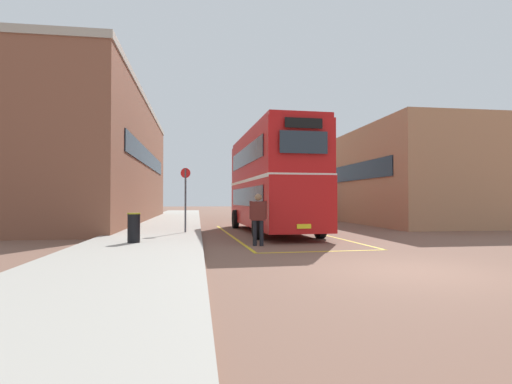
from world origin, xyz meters
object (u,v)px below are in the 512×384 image
object	(u,v)px
double_decker_bus	(271,180)
single_deck_bus	(294,199)
bus_stop_sign	(185,194)
pedestrian_boarding	(258,215)
litter_bin	(134,228)

from	to	relation	value
double_decker_bus	single_deck_bus	xyz separation A→B (m)	(4.81, 15.08, -0.87)
double_decker_bus	bus_stop_sign	size ratio (longest dim) A/B	3.64
single_deck_bus	pedestrian_boarding	world-z (taller)	single_deck_bus
single_deck_bus	litter_bin	size ratio (longest dim) A/B	8.66
litter_bin	bus_stop_sign	size ratio (longest dim) A/B	0.35
double_decker_bus	single_deck_bus	world-z (taller)	double_decker_bus
litter_bin	bus_stop_sign	xyz separation A→B (m)	(1.57, 4.03, 1.19)
single_deck_bus	bus_stop_sign	xyz separation A→B (m)	(-8.83, -16.02, 0.19)
pedestrian_boarding	litter_bin	size ratio (longest dim) A/B	1.79
bus_stop_sign	pedestrian_boarding	bearing A→B (deg)	-59.53
pedestrian_boarding	bus_stop_sign	size ratio (longest dim) A/B	0.63
pedestrian_boarding	bus_stop_sign	bearing A→B (deg)	120.47
litter_bin	bus_stop_sign	bearing A→B (deg)	68.69
double_decker_bus	pedestrian_boarding	distance (m)	5.69
litter_bin	bus_stop_sign	distance (m)	4.49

